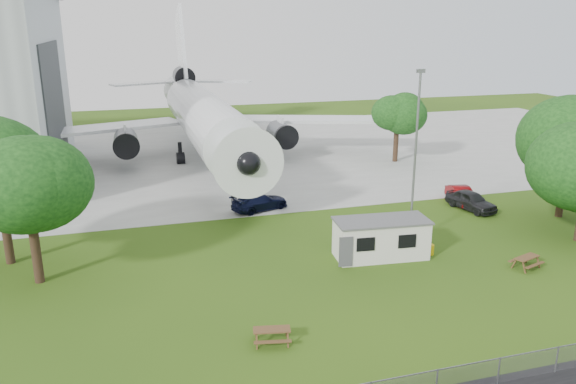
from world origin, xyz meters
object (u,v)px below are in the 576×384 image
object	(u,v)px
site_cabin	(381,238)
picnic_east	(526,268)
picnic_west	(272,343)
airliner	(203,114)

from	to	relation	value
site_cabin	picnic_east	size ratio (longest dim) A/B	3.81
site_cabin	picnic_east	bearing A→B (deg)	-27.84
site_cabin	picnic_west	bearing A→B (deg)	-139.73
airliner	picnic_west	xyz separation A→B (m)	(-2.49, -39.44, -5.27)
airliner	site_cabin	distance (m)	32.30
picnic_west	picnic_east	world-z (taller)	same
site_cabin	picnic_west	distance (m)	12.75
picnic_west	picnic_east	distance (m)	18.21
picnic_west	picnic_east	size ratio (longest dim) A/B	1.00
picnic_west	picnic_east	xyz separation A→B (m)	(17.78, 3.91, 0.00)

